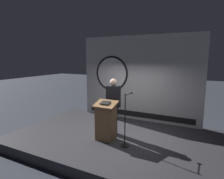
{
  "coord_description": "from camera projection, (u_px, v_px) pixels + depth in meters",
  "views": [
    {
      "loc": [
        2.42,
        -5.08,
        2.71
      ],
      "look_at": [
        -0.2,
        0.03,
        1.74
      ],
      "focal_mm": 30.85,
      "sensor_mm": 36.0,
      "label": 1
    }
  ],
  "objects": [
    {
      "name": "banner_display",
      "position": [
        137.0,
        79.0,
        7.33
      ],
      "size": [
        4.67,
        0.12,
        3.21
      ],
      "color": "silver",
      "rests_on": "stage_platform"
    },
    {
      "name": "ground_plane",
      "position": [
        117.0,
        145.0,
        6.0
      ],
      "size": [
        40.0,
        40.0,
        0.0
      ],
      "primitive_type": "plane",
      "color": "#383D47"
    },
    {
      "name": "microphone_stand",
      "position": [
        126.0,
        127.0,
        5.25
      ],
      "size": [
        0.24,
        0.6,
        1.47
      ],
      "color": "black",
      "rests_on": "stage_platform"
    },
    {
      "name": "speaker_person",
      "position": [
        113.0,
        106.0,
        5.99
      ],
      "size": [
        0.4,
        0.26,
        1.77
      ],
      "color": "black",
      "rests_on": "stage_platform"
    },
    {
      "name": "stage_platform",
      "position": [
        117.0,
        141.0,
        5.97
      ],
      "size": [
        6.4,
        4.0,
        0.3
      ],
      "primitive_type": "cube",
      "color": "#333338",
      "rests_on": "ground"
    },
    {
      "name": "podium",
      "position": [
        106.0,
        121.0,
        5.62
      ],
      "size": [
        0.64,
        0.5,
        1.16
      ],
      "color": "olive",
      "rests_on": "stage_platform"
    }
  ]
}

